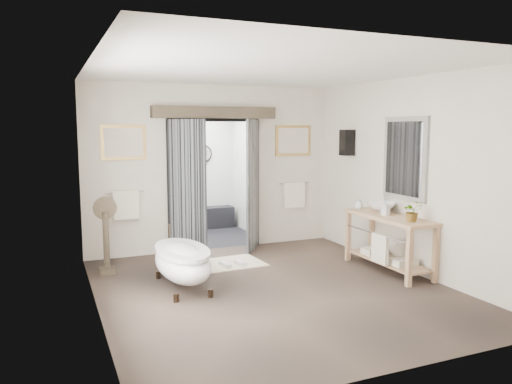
{
  "coord_description": "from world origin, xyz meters",
  "views": [
    {
      "loc": [
        -2.74,
        -5.87,
        2.16
      ],
      "look_at": [
        0.0,
        0.6,
        1.25
      ],
      "focal_mm": 35.0,
      "sensor_mm": 36.0,
      "label": 1
    }
  ],
  "objects_px": {
    "rug": "(225,264)",
    "basin": "(381,207)",
    "vanity": "(388,238)",
    "clawfoot_tub": "(182,261)"
  },
  "relations": [
    {
      "from": "rug",
      "to": "basin",
      "type": "relative_size",
      "value": 2.65
    },
    {
      "from": "vanity",
      "to": "rug",
      "type": "bearing_deg",
      "value": 148.44
    },
    {
      "from": "vanity",
      "to": "basin",
      "type": "distance_m",
      "value": 0.52
    },
    {
      "from": "clawfoot_tub",
      "to": "basin",
      "type": "distance_m",
      "value": 3.19
    },
    {
      "from": "clawfoot_tub",
      "to": "basin",
      "type": "height_order",
      "value": "basin"
    },
    {
      "from": "vanity",
      "to": "rug",
      "type": "relative_size",
      "value": 1.33
    },
    {
      "from": "basin",
      "to": "vanity",
      "type": "bearing_deg",
      "value": -106.23
    },
    {
      "from": "rug",
      "to": "basin",
      "type": "xyz_separation_m",
      "value": [
        2.22,
        -1.02,
        0.92
      ]
    },
    {
      "from": "clawfoot_tub",
      "to": "rug",
      "type": "bearing_deg",
      "value": 43.58
    },
    {
      "from": "rug",
      "to": "basin",
      "type": "height_order",
      "value": "basin"
    }
  ]
}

